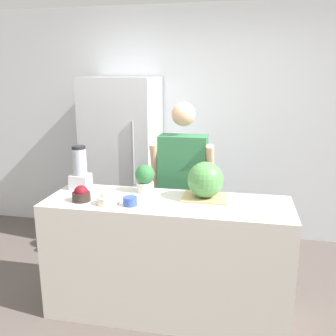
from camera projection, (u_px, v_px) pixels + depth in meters
The scene contains 12 objects.
ground_plane at pixel (159, 334), 2.77m from camera, with size 14.00×14.00×0.00m, color #564C47.
wall_back at pixel (195, 125), 4.29m from camera, with size 8.00×0.06×2.60m.
counter_island at pixel (167, 257), 2.94m from camera, with size 1.86×0.61×0.94m.
refrigerator at pixel (123, 162), 4.15m from camera, with size 0.74×0.72×1.84m.
person at pixel (183, 189), 3.45m from camera, with size 0.57×0.26×1.63m.
cutting_board at pixel (205, 197), 2.88m from camera, with size 0.35×0.28×0.01m.
watermelon at pixel (205, 180), 2.84m from camera, with size 0.28×0.28×0.28m.
bowl_cherries at pixel (81, 195), 2.82m from camera, with size 0.14×0.14×0.12m.
bowl_cream at pixel (108, 199), 2.75m from camera, with size 0.16×0.16×0.10m.
bowl_small_blue at pixel (130, 201), 2.72m from camera, with size 0.10×0.10×0.06m.
blender at pixel (80, 170), 3.10m from camera, with size 0.15×0.15×0.36m.
potted_plant at pixel (145, 178), 3.02m from camera, with size 0.16×0.16×0.23m.
Camera 1 is at (0.53, -2.32, 1.87)m, focal length 40.00 mm.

